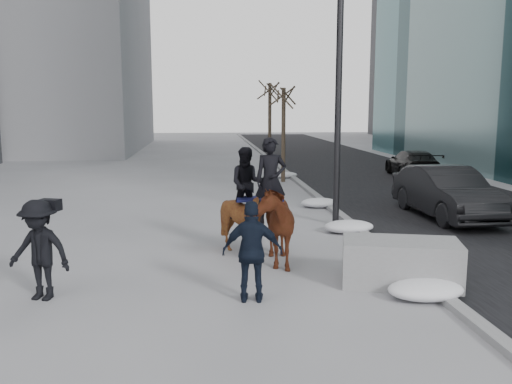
{
  "coord_description": "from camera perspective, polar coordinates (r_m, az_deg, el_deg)",
  "views": [
    {
      "loc": [
        -1.1,
        -10.24,
        3.32
      ],
      "look_at": [
        0.0,
        1.2,
        1.5
      ],
      "focal_mm": 38.0,
      "sensor_mm": 36.0,
      "label": 1
    }
  ],
  "objects": [
    {
      "name": "ground",
      "position": [
        10.82,
        0.62,
        -8.87
      ],
      "size": [
        120.0,
        120.0,
        0.0
      ],
      "primitive_type": "plane",
      "color": "gray",
      "rests_on": "ground"
    },
    {
      "name": "road",
      "position": [
        22.05,
        16.12,
        -0.01
      ],
      "size": [
        8.0,
        90.0,
        0.01
      ],
      "primitive_type": "cube",
      "color": "black",
      "rests_on": "ground"
    },
    {
      "name": "curb",
      "position": [
        20.91,
        5.88,
        -0.03
      ],
      "size": [
        0.25,
        90.0,
        0.12
      ],
      "primitive_type": "cube",
      "color": "gray",
      "rests_on": "ground"
    },
    {
      "name": "planter",
      "position": [
        10.57,
        14.97,
        -7.2
      ],
      "size": [
        2.33,
        1.56,
        0.85
      ],
      "primitive_type": "cube",
      "rotation": [
        0.0,
        0.0,
        -0.25
      ],
      "color": "gray",
      "rests_on": "ground"
    },
    {
      "name": "car_near",
      "position": [
        17.22,
        19.43,
        -0.04
      ],
      "size": [
        1.79,
        4.73,
        1.54
      ],
      "primitive_type": "imported",
      "rotation": [
        0.0,
        0.0,
        0.03
      ],
      "color": "black",
      "rests_on": "ground"
    },
    {
      "name": "car_far",
      "position": [
        26.73,
        16.14,
        2.89
      ],
      "size": [
        2.31,
        4.64,
        1.29
      ],
      "primitive_type": "imported",
      "rotation": [
        0.0,
        0.0,
        3.03
      ],
      "color": "black",
      "rests_on": "ground"
    },
    {
      "name": "tree_near",
      "position": [
        24.0,
        2.91,
        6.53
      ],
      "size": [
        1.2,
        1.2,
        4.59
      ],
      "primitive_type": null,
      "color": "#392A22",
      "rests_on": "ground"
    },
    {
      "name": "tree_far",
      "position": [
        28.95,
        1.46,
        7.41
      ],
      "size": [
        1.2,
        1.2,
        5.05
      ],
      "primitive_type": null,
      "color": "#362C20",
      "rests_on": "ground"
    },
    {
      "name": "mounted_left",
      "position": [
        11.51,
        1.63,
        -2.65
      ],
      "size": [
        0.99,
        2.09,
        2.68
      ],
      "color": "#4B250F",
      "rests_on": "ground"
    },
    {
      "name": "mounted_right",
      "position": [
        12.19,
        -0.87,
        -2.11
      ],
      "size": [
        1.37,
        1.52,
        2.42
      ],
      "color": "#45190D",
      "rests_on": "ground"
    },
    {
      "name": "feeder",
      "position": [
        9.25,
        -0.37,
        -6.31
      ],
      "size": [
        1.07,
        0.91,
        1.75
      ],
      "color": "black",
      "rests_on": "ground"
    },
    {
      "name": "camera_crew",
      "position": [
        10.06,
        -21.83,
        -5.65
      ],
      "size": [
        1.28,
        0.97,
        1.75
      ],
      "color": "black",
      "rests_on": "ground"
    },
    {
      "name": "lamppost",
      "position": [
        15.49,
        8.65,
        15.1
      ],
      "size": [
        0.25,
        1.88,
        9.09
      ],
      "color": "black",
      "rests_on": "ground"
    },
    {
      "name": "snow_piles",
      "position": [
        15.86,
        8.49,
        -2.59
      ],
      "size": [
        1.34,
        17.07,
        0.34
      ],
      "color": "silver",
      "rests_on": "ground"
    }
  ]
}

